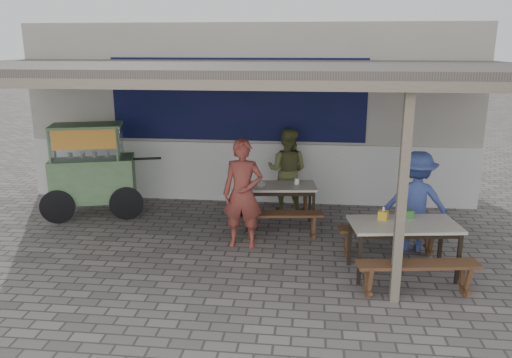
{
  "coord_description": "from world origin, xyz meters",
  "views": [
    {
      "loc": [
        1.27,
        -6.69,
        3.09
      ],
      "look_at": [
        0.41,
        0.9,
        1.03
      ],
      "focal_mm": 35.0,
      "sensor_mm": 36.0,
      "label": 1
    }
  ],
  "objects_px": {
    "vendor_cart": "(91,166)",
    "patron_wall_side": "(287,170)",
    "patron_right_table": "(416,201)",
    "condiment_bowl": "(261,184)",
    "bench_right_street": "(418,271)",
    "patron_street_side": "(243,194)",
    "bench_right_wall": "(389,234)",
    "table_left": "(280,190)",
    "bench_left_street": "(281,220)",
    "condiment_jar": "(297,181)",
    "bench_left_wall": "(277,198)",
    "table_right": "(404,228)",
    "donation_box": "(407,214)",
    "tissue_box": "(383,215)"
  },
  "relations": [
    {
      "from": "donation_box",
      "to": "table_right",
      "type": "bearing_deg",
      "value": -106.25
    },
    {
      "from": "table_left",
      "to": "table_right",
      "type": "relative_size",
      "value": 0.86
    },
    {
      "from": "vendor_cart",
      "to": "condiment_jar",
      "type": "bearing_deg",
      "value": -18.33
    },
    {
      "from": "patron_street_side",
      "to": "bench_right_street",
      "type": "bearing_deg",
      "value": -29.07
    },
    {
      "from": "table_right",
      "to": "patron_right_table",
      "type": "distance_m",
      "value": 0.98
    },
    {
      "from": "bench_left_street",
      "to": "tissue_box",
      "type": "relative_size",
      "value": 11.12
    },
    {
      "from": "bench_right_street",
      "to": "patron_street_side",
      "type": "xyz_separation_m",
      "value": [
        -2.41,
        1.38,
        0.52
      ]
    },
    {
      "from": "patron_wall_side",
      "to": "patron_right_table",
      "type": "bearing_deg",
      "value": 154.16
    },
    {
      "from": "patron_wall_side",
      "to": "tissue_box",
      "type": "bearing_deg",
      "value": 133.64
    },
    {
      "from": "bench_right_wall",
      "to": "patron_wall_side",
      "type": "relative_size",
      "value": 0.98
    },
    {
      "from": "vendor_cart",
      "to": "patron_right_table",
      "type": "relative_size",
      "value": 1.29
    },
    {
      "from": "patron_street_side",
      "to": "tissue_box",
      "type": "distance_m",
      "value": 2.15
    },
    {
      "from": "bench_right_wall",
      "to": "table_left",
      "type": "bearing_deg",
      "value": 139.75
    },
    {
      "from": "patron_right_table",
      "to": "condiment_jar",
      "type": "relative_size",
      "value": 16.43
    },
    {
      "from": "patron_wall_side",
      "to": "tissue_box",
      "type": "xyz_separation_m",
      "value": [
        1.45,
        -2.45,
        0.01
      ]
    },
    {
      "from": "table_right",
      "to": "vendor_cart",
      "type": "bearing_deg",
      "value": 151.62
    },
    {
      "from": "bench_right_street",
      "to": "tissue_box",
      "type": "height_order",
      "value": "tissue_box"
    },
    {
      "from": "table_right",
      "to": "bench_right_street",
      "type": "bearing_deg",
      "value": -90.0
    },
    {
      "from": "patron_wall_side",
      "to": "condiment_jar",
      "type": "relative_size",
      "value": 16.84
    },
    {
      "from": "condiment_jar",
      "to": "donation_box",
      "type": "bearing_deg",
      "value": -45.38
    },
    {
      "from": "patron_right_table",
      "to": "tissue_box",
      "type": "bearing_deg",
      "value": 60.78
    },
    {
      "from": "bench_left_wall",
      "to": "bench_right_street",
      "type": "distance_m",
      "value": 3.52
    },
    {
      "from": "table_left",
      "to": "bench_right_street",
      "type": "bearing_deg",
      "value": -57.91
    },
    {
      "from": "table_right",
      "to": "patron_street_side",
      "type": "distance_m",
      "value": 2.45
    },
    {
      "from": "vendor_cart",
      "to": "patron_wall_side",
      "type": "distance_m",
      "value": 3.63
    },
    {
      "from": "vendor_cart",
      "to": "donation_box",
      "type": "height_order",
      "value": "vendor_cart"
    },
    {
      "from": "patron_street_side",
      "to": "condiment_jar",
      "type": "relative_size",
      "value": 18.13
    },
    {
      "from": "bench_right_street",
      "to": "bench_right_wall",
      "type": "bearing_deg",
      "value": 90.0
    },
    {
      "from": "patron_right_table",
      "to": "condiment_bowl",
      "type": "relative_size",
      "value": 9.15
    },
    {
      "from": "donation_box",
      "to": "table_left",
      "type": "bearing_deg",
      "value": 141.64
    },
    {
      "from": "bench_right_street",
      "to": "patron_street_side",
      "type": "distance_m",
      "value": 2.83
    },
    {
      "from": "bench_left_wall",
      "to": "table_right",
      "type": "relative_size",
      "value": 0.9
    },
    {
      "from": "donation_box",
      "to": "patron_street_side",
      "type": "bearing_deg",
      "value": 167.03
    },
    {
      "from": "bench_left_wall",
      "to": "patron_wall_side",
      "type": "relative_size",
      "value": 0.86
    },
    {
      "from": "patron_street_side",
      "to": "bench_right_wall",
      "type": "bearing_deg",
      "value": -2.85
    },
    {
      "from": "bench_left_street",
      "to": "bench_right_wall",
      "type": "height_order",
      "value": "same"
    },
    {
      "from": "bench_left_street",
      "to": "bench_right_street",
      "type": "relative_size",
      "value": 0.88
    },
    {
      "from": "bench_left_wall",
      "to": "condiment_jar",
      "type": "xyz_separation_m",
      "value": [
        0.37,
        -0.47,
        0.46
      ]
    },
    {
      "from": "table_left",
      "to": "bench_left_wall",
      "type": "distance_m",
      "value": 0.68
    },
    {
      "from": "bench_right_street",
      "to": "donation_box",
      "type": "xyz_separation_m",
      "value": [
        -0.03,
        0.84,
        0.47
      ]
    },
    {
      "from": "condiment_bowl",
      "to": "bench_left_wall",
      "type": "bearing_deg",
      "value": 69.58
    },
    {
      "from": "bench_left_street",
      "to": "vendor_cart",
      "type": "relative_size",
      "value": 0.68
    },
    {
      "from": "patron_wall_side",
      "to": "condiment_jar",
      "type": "height_order",
      "value": "patron_wall_side"
    },
    {
      "from": "table_left",
      "to": "condiment_jar",
      "type": "relative_size",
      "value": 13.87
    },
    {
      "from": "donation_box",
      "to": "condiment_bowl",
      "type": "height_order",
      "value": "donation_box"
    },
    {
      "from": "patron_street_side",
      "to": "donation_box",
      "type": "distance_m",
      "value": 2.44
    },
    {
      "from": "table_right",
      "to": "bench_left_wall",
      "type": "bearing_deg",
      "value": 121.26
    },
    {
      "from": "bench_right_wall",
      "to": "patron_wall_side",
      "type": "bearing_deg",
      "value": 121.79
    },
    {
      "from": "bench_right_street",
      "to": "donation_box",
      "type": "distance_m",
      "value": 0.96
    },
    {
      "from": "patron_right_table",
      "to": "condiment_bowl",
      "type": "height_order",
      "value": "patron_right_table"
    }
  ]
}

